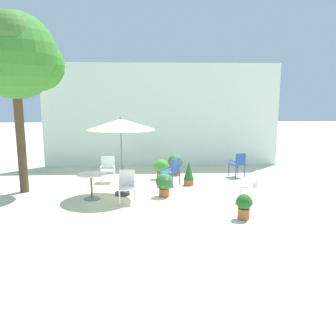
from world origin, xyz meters
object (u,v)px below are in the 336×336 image
object	(u,v)px
patio_chair_3	(172,170)
potted_plant_1	(164,183)
patio_chair_2	(108,168)
potted_plant_4	(176,163)
potted_plant_0	(244,205)
patio_chair_0	(238,163)
patio_chair_4	(127,185)
shade_tree	(16,56)
patio_chair_1	(252,184)
patio_umbrella_0	(121,125)
cafe_table_0	(91,181)
potted_plant_3	(189,174)
potted_plant_2	(161,168)

from	to	relation	value
patio_chair_3	potted_plant_1	world-z (taller)	patio_chair_3
patio_chair_2	potted_plant_4	world-z (taller)	patio_chair_2
potted_plant_0	potted_plant_4	size ratio (longest dim) A/B	0.79
patio_chair_0	patio_chair_4	size ratio (longest dim) A/B	0.98
shade_tree	patio_chair_4	bearing A→B (deg)	-23.44
patio_chair_1	potted_plant_1	size ratio (longest dim) A/B	1.22
patio_umbrella_0	patio_chair_4	distance (m)	1.75
potted_plant_0	potted_plant_1	size ratio (longest dim) A/B	0.89
cafe_table_0	potted_plant_3	xyz separation A→B (m)	(2.92, 1.45, -0.12)
shade_tree	potted_plant_1	size ratio (longest dim) A/B	7.60
patio_chair_4	potted_plant_3	distance (m)	2.66
patio_chair_3	potted_plant_1	bearing A→B (deg)	-104.91
shade_tree	patio_chair_3	bearing A→B (deg)	5.29
patio_chair_3	patio_chair_1	bearing A→B (deg)	-41.19
patio_chair_0	potted_plant_3	distance (m)	2.18
patio_chair_0	potted_plant_1	size ratio (longest dim) A/B	1.28
patio_umbrella_0	patio_chair_1	distance (m)	4.02
shade_tree	patio_chair_0	size ratio (longest dim) A/B	5.94
patio_chair_3	potted_plant_0	size ratio (longest dim) A/B	1.50
potted_plant_2	patio_chair_3	bearing A→B (deg)	-73.15
patio_chair_0	potted_plant_3	xyz separation A→B (m)	(-1.89, -1.07, -0.13)
shade_tree	potted_plant_1	xyz separation A→B (m)	(4.17, -0.82, -3.59)
potted_plant_4	potted_plant_1	bearing A→B (deg)	-101.01
potted_plant_2	potted_plant_3	distance (m)	1.31
patio_chair_2	potted_plant_0	size ratio (longest dim) A/B	1.40
patio_chair_4	potted_plant_2	distance (m)	3.02
patio_chair_0	patio_umbrella_0	bearing A→B (deg)	-151.91
patio_umbrella_0	patio_chair_2	distance (m)	2.38
cafe_table_0	patio_chair_1	xyz separation A→B (m)	(4.44, -0.43, -0.02)
patio_chair_0	potted_plant_0	xyz separation A→B (m)	(-0.98, -4.44, -0.18)
cafe_table_0	potted_plant_3	bearing A→B (deg)	26.44
patio_chair_2	potted_plant_4	size ratio (longest dim) A/B	1.10
patio_chair_0	potted_plant_0	world-z (taller)	patio_chair_0
cafe_table_0	patio_chair_1	distance (m)	4.46
patio_chair_2	patio_chair_3	bearing A→B (deg)	-18.51
patio_chair_3	potted_plant_2	xyz separation A→B (m)	(-0.32, 1.06, -0.13)
patio_chair_3	patio_umbrella_0	bearing A→B (deg)	-147.70
patio_chair_4	potted_plant_4	world-z (taller)	patio_chair_4
potted_plant_4	shade_tree	bearing A→B (deg)	-155.91
patio_chair_1	patio_chair_2	xyz separation A→B (m)	(-4.20, 2.52, -0.00)
patio_chair_4	potted_plant_0	size ratio (longest dim) A/B	1.47
patio_umbrella_0	potted_plant_1	bearing A→B (deg)	-11.98
patio_chair_0	patio_chair_2	size ratio (longest dim) A/B	1.03
potted_plant_4	potted_plant_0	bearing A→B (deg)	-76.37
potted_plant_1	potted_plant_3	size ratio (longest dim) A/B	0.88
shade_tree	potted_plant_2	xyz separation A→B (m)	(4.18, 1.47, -3.59)
patio_umbrella_0	potted_plant_4	world-z (taller)	patio_umbrella_0
potted_plant_1	patio_chair_4	bearing A→B (deg)	-152.35
patio_chair_1	potted_plant_0	xyz separation A→B (m)	(-0.61, -1.49, -0.15)
potted_plant_3	patio_chair_1	bearing A→B (deg)	-51.03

